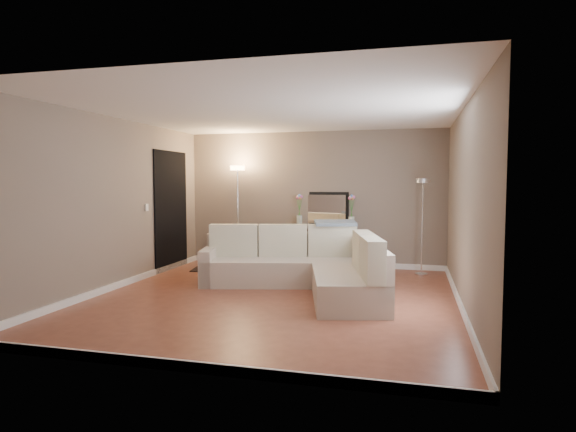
% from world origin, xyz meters
% --- Properties ---
extents(floor, '(5.00, 5.50, 0.01)m').
position_xyz_m(floor, '(0.00, 0.00, -0.01)').
color(floor, brown).
rests_on(floor, ground).
extents(ceiling, '(5.00, 5.50, 0.01)m').
position_xyz_m(ceiling, '(0.00, 0.00, 2.60)').
color(ceiling, white).
rests_on(ceiling, ground).
extents(wall_back, '(5.00, 0.02, 2.60)m').
position_xyz_m(wall_back, '(0.00, 2.76, 1.30)').
color(wall_back, '#7B6C5E').
rests_on(wall_back, ground).
extents(wall_front, '(5.00, 0.02, 2.60)m').
position_xyz_m(wall_front, '(0.00, -2.76, 1.30)').
color(wall_front, '#7B6C5E').
rests_on(wall_front, ground).
extents(wall_left, '(0.02, 5.50, 2.60)m').
position_xyz_m(wall_left, '(-2.51, 0.00, 1.30)').
color(wall_left, '#7B6C5E').
rests_on(wall_left, ground).
extents(wall_right, '(0.02, 5.50, 2.60)m').
position_xyz_m(wall_right, '(2.51, 0.00, 1.30)').
color(wall_right, '#7B6C5E').
rests_on(wall_right, ground).
extents(baseboard_back, '(5.00, 0.03, 0.10)m').
position_xyz_m(baseboard_back, '(0.00, 2.73, 0.05)').
color(baseboard_back, white).
rests_on(baseboard_back, ground).
extents(baseboard_front, '(5.00, 0.03, 0.10)m').
position_xyz_m(baseboard_front, '(0.00, -2.73, 0.05)').
color(baseboard_front, white).
rests_on(baseboard_front, ground).
extents(baseboard_left, '(0.03, 5.50, 0.10)m').
position_xyz_m(baseboard_left, '(-2.48, 0.00, 0.05)').
color(baseboard_left, white).
rests_on(baseboard_left, ground).
extents(baseboard_right, '(0.03, 5.50, 0.10)m').
position_xyz_m(baseboard_right, '(2.48, 0.00, 0.05)').
color(baseboard_right, white).
rests_on(baseboard_right, ground).
extents(doorway, '(0.02, 1.20, 2.20)m').
position_xyz_m(doorway, '(-2.48, 1.70, 1.10)').
color(doorway, black).
rests_on(doorway, ground).
extents(switch_plate, '(0.02, 0.08, 0.12)m').
position_xyz_m(switch_plate, '(-2.48, 0.85, 1.20)').
color(switch_plate, white).
rests_on(switch_plate, ground).
extents(sectional_sofa, '(3.16, 2.67, 0.93)m').
position_xyz_m(sectional_sofa, '(0.34, 0.69, 0.34)').
color(sectional_sofa, '#C4B39F').
rests_on(sectional_sofa, floor).
extents(throw_blanket, '(0.75, 0.56, 0.09)m').
position_xyz_m(throw_blanket, '(0.64, 1.43, 0.96)').
color(throw_blanket, slate).
rests_on(throw_blanket, sectional_sofa).
extents(console_table, '(1.21, 0.38, 0.74)m').
position_xyz_m(console_table, '(0.19, 2.59, 0.42)').
color(console_table, black).
rests_on(console_table, floor).
extents(leaning_mirror, '(0.85, 0.08, 0.66)m').
position_xyz_m(leaning_mirror, '(0.27, 2.75, 1.11)').
color(leaning_mirror, black).
rests_on(leaning_mirror, console_table).
extents(table_decor, '(0.51, 0.12, 0.12)m').
position_xyz_m(table_decor, '(0.26, 2.56, 0.80)').
color(table_decor, '#C77323').
rests_on(table_decor, console_table).
extents(flower_vase_left, '(0.14, 0.12, 0.63)m').
position_xyz_m(flower_vase_left, '(-0.24, 2.62, 1.03)').
color(flower_vase_left, silver).
rests_on(flower_vase_left, console_table).
extents(flower_vase_right, '(0.14, 0.12, 0.63)m').
position_xyz_m(flower_vase_right, '(0.77, 2.57, 1.03)').
color(flower_vase_right, silver).
rests_on(flower_vase_right, console_table).
extents(floor_lamp_lit, '(0.32, 0.32, 1.94)m').
position_xyz_m(floor_lamp_lit, '(-1.44, 2.44, 1.37)').
color(floor_lamp_lit, silver).
rests_on(floor_lamp_lit, floor).
extents(floor_lamp_unlit, '(0.29, 0.29, 1.69)m').
position_xyz_m(floor_lamp_unlit, '(2.04, 2.25, 1.19)').
color(floor_lamp_unlit, silver).
rests_on(floor_lamp_unlit, floor).
extents(charcoal_rug, '(1.41, 1.16, 0.02)m').
position_xyz_m(charcoal_rug, '(-1.48, 2.06, 0.01)').
color(charcoal_rug, black).
rests_on(charcoal_rug, floor).
extents(black_bag, '(0.40, 0.31, 0.23)m').
position_xyz_m(black_bag, '(-1.68, 1.92, 0.08)').
color(black_bag, black).
rests_on(black_bag, charcoal_rug).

